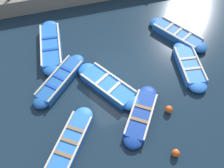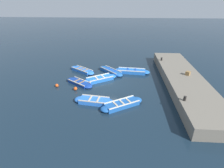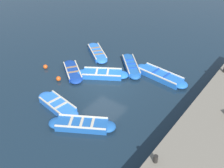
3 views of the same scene
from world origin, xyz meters
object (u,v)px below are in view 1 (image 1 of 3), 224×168
at_px(boat_stern_in, 189,66).
at_px(boat_near_quay, 60,80).
at_px(boat_tucked, 108,85).
at_px(boat_end_of_row, 177,34).
at_px(boat_outer_right, 51,46).
at_px(boat_mid_row, 141,115).
at_px(boat_far_corner, 70,143).
at_px(buoy_yellow_far, 176,153).
at_px(buoy_orange_near, 169,109).

height_order(boat_stern_in, boat_near_quay, boat_near_quay).
bearing_deg(boat_near_quay, boat_tucked, 65.80).
distance_m(boat_end_of_row, boat_outer_right, 6.93).
relative_size(boat_tucked, boat_stern_in, 1.05).
relative_size(boat_mid_row, boat_tucked, 0.88).
relative_size(boat_end_of_row, boat_tucked, 0.99).
bearing_deg(boat_far_corner, boat_near_quay, 177.84).
height_order(boat_mid_row, boat_stern_in, boat_stern_in).
bearing_deg(boat_mid_row, buoy_yellow_far, 20.28).
relative_size(boat_end_of_row, boat_outer_right, 0.86).
distance_m(boat_outer_right, boat_tucked, 4.02).
xyz_separation_m(boat_mid_row, boat_stern_in, (-2.01, 3.29, 0.02)).
relative_size(boat_stern_in, buoy_yellow_far, 10.76).
bearing_deg(buoy_orange_near, boat_stern_in, 135.88).
bearing_deg(boat_stern_in, boat_end_of_row, 170.79).
relative_size(boat_end_of_row, buoy_orange_near, 10.60).
relative_size(boat_far_corner, boat_near_quay, 1.09).
xyz_separation_m(boat_mid_row, boat_outer_right, (-5.27, -3.19, 0.04)).
height_order(boat_near_quay, buoy_orange_near, boat_near_quay).
distance_m(boat_outer_right, buoy_yellow_far, 8.28).
height_order(buoy_orange_near, buoy_yellow_far, buoy_orange_near).
height_order(boat_near_quay, buoy_yellow_far, boat_near_quay).
height_order(boat_outer_right, buoy_yellow_far, boat_outer_right).
xyz_separation_m(boat_far_corner, boat_tucked, (-2.37, 2.26, 0.02)).
bearing_deg(boat_near_quay, boat_outer_right, -177.58).
relative_size(boat_outer_right, boat_stern_in, 1.20).
distance_m(boat_tucked, buoy_yellow_far, 4.30).
bearing_deg(boat_stern_in, boat_mid_row, -58.64).
bearing_deg(boat_stern_in, boat_far_corner, -69.48).
height_order(boat_mid_row, buoy_orange_near, boat_mid_row).
bearing_deg(buoy_orange_near, boat_outer_right, -139.99).
height_order(boat_tucked, buoy_yellow_far, boat_tucked).
distance_m(boat_outer_right, boat_far_corner, 5.70).
height_order(boat_end_of_row, boat_outer_right, boat_outer_right).
bearing_deg(boat_mid_row, boat_outer_right, -148.79).
relative_size(boat_tucked, boat_near_quay, 1.17).
distance_m(boat_far_corner, buoy_orange_near, 4.52).
distance_m(boat_outer_right, boat_stern_in, 7.26).
bearing_deg(buoy_orange_near, boat_tucked, -131.75).
distance_m(boat_stern_in, buoy_orange_near, 2.88).
relative_size(boat_outer_right, boat_tucked, 1.15).
distance_m(boat_tucked, boat_stern_in, 4.25).
height_order(boat_end_of_row, boat_tucked, boat_end_of_row).
height_order(boat_far_corner, buoy_orange_near, boat_far_corner).
bearing_deg(boat_end_of_row, buoy_yellow_far, -24.90).
distance_m(boat_mid_row, buoy_orange_near, 1.29).
bearing_deg(boat_end_of_row, boat_near_quay, -78.48).
bearing_deg(boat_far_corner, boat_mid_row, 97.62).
height_order(boat_mid_row, boat_tucked, boat_tucked).
distance_m(boat_mid_row, boat_near_quay, 4.24).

